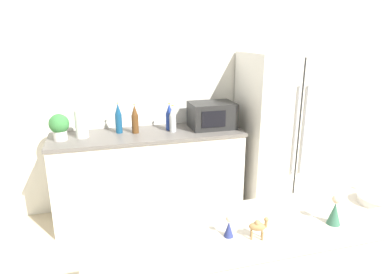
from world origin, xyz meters
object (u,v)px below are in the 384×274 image
camel_figurine (258,226)px  wise_man_figurine_crimson (229,228)px  back_bottle_0 (169,117)px  back_bottle_2 (135,119)px  back_bottle_3 (173,119)px  fruit_bowl (376,199)px  wise_man_figurine_blue (335,212)px  potted_plant (59,126)px  microwave (212,115)px  back_bottle_1 (118,119)px  refrigerator (281,130)px  paper_towel_roll (81,124)px

camel_figurine → wise_man_figurine_crimson: camel_figurine is taller
camel_figurine → back_bottle_0: bearing=89.3°
back_bottle_2 → back_bottle_3: (0.39, -0.06, -0.01)m
fruit_bowl → wise_man_figurine_blue: wise_man_figurine_blue is taller
camel_figurine → wise_man_figurine_crimson: size_ratio=1.04×
potted_plant → back_bottle_2: bearing=4.3°
microwave → back_bottle_1: size_ratio=1.50×
back_bottle_1 → refrigerator: bearing=-4.9°
potted_plant → back_bottle_1: (0.57, 0.10, 0.01)m
refrigerator → wise_man_figurine_blue: size_ratio=10.51×
camel_figurine → microwave: bearing=76.9°
back_bottle_2 → wise_man_figurine_crimson: 2.11m
microwave → wise_man_figurine_crimson: microwave is taller
potted_plant → wise_man_figurine_crimson: bearing=-65.2°
wise_man_figurine_crimson → potted_plant: bearing=114.8°
back_bottle_2 → wise_man_figurine_crimson: bearing=-84.2°
back_bottle_0 → wise_man_figurine_crimson: size_ratio=2.57×
back_bottle_2 → camel_figurine: bearing=-81.0°
paper_towel_roll → microwave: same height
potted_plant → paper_towel_roll: paper_towel_roll is taller
back_bottle_1 → back_bottle_3: (0.55, -0.11, -0.02)m
paper_towel_roll → wise_man_figurine_crimson: 2.21m
wise_man_figurine_blue → microwave: bearing=88.6°
refrigerator → back_bottle_3: size_ratio=6.03×
back_bottle_0 → back_bottle_2: 0.37m
back_bottle_1 → camel_figurine: (0.51, -2.20, -0.05)m
paper_towel_roll → microwave: 1.37m
refrigerator → back_bottle_0: bearing=174.0°
camel_figurine → paper_towel_roll: bearing=112.2°
wise_man_figurine_crimson → wise_man_figurine_blue: bearing=-4.1°
back_bottle_2 → back_bottle_1: bearing=163.0°
wise_man_figurine_crimson → back_bottle_2: bearing=95.8°
refrigerator → microwave: 0.84m
refrigerator → back_bottle_0: refrigerator is taller
refrigerator → wise_man_figurine_crimson: refrigerator is taller
refrigerator → wise_man_figurine_blue: bearing=-112.9°
back_bottle_3 → microwave: bearing=6.4°
back_bottle_1 → back_bottle_3: 0.56m
refrigerator → wise_man_figurine_crimson: (-1.44, -1.99, 0.15)m
potted_plant → fruit_bowl: bearing=-45.7°
back_bottle_1 → camel_figurine: size_ratio=2.71×
camel_figurine → back_bottle_3: bearing=88.8°
back_bottle_1 → wise_man_figurine_crimson: size_ratio=2.83×
back_bottle_3 → camel_figurine: bearing=-91.2°
microwave → wise_man_figurine_blue: size_ratio=2.89×
refrigerator → fruit_bowl: (-0.47, -1.91, 0.13)m
wise_man_figurine_blue → back_bottle_1: bearing=113.5°
microwave → back_bottle_3: 0.46m
back_bottle_3 → fruit_bowl: 2.11m
back_bottle_1 → fruit_bowl: (1.34, -2.06, -0.09)m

